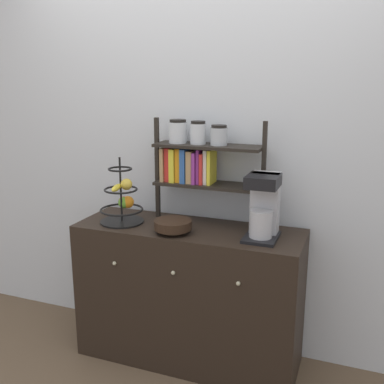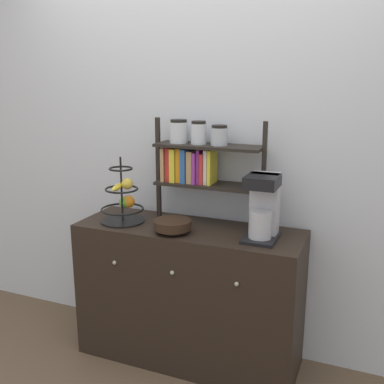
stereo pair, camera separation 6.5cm
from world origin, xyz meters
name	(u,v)px [view 2 (the right image)]	position (x,y,z in m)	size (l,w,h in m)	color
ground_plane	(174,377)	(0.00, 0.00, 0.00)	(12.00, 12.00, 0.00)	brown
wall_back	(206,148)	(0.00, 0.51, 1.30)	(7.00, 0.05, 2.60)	silver
sideboard	(189,294)	(0.00, 0.23, 0.43)	(1.36, 0.48, 0.86)	black
coffee_maker	(263,206)	(0.44, 0.22, 1.05)	(0.18, 0.24, 0.36)	black
fruit_stand	(124,201)	(-0.42, 0.19, 1.00)	(0.27, 0.27, 0.40)	black
wooden_bowl	(173,225)	(-0.05, 0.12, 0.91)	(0.22, 0.22, 0.07)	black
shelf_hutch	(196,158)	(-0.01, 0.37, 1.26)	(0.69, 0.20, 0.63)	black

